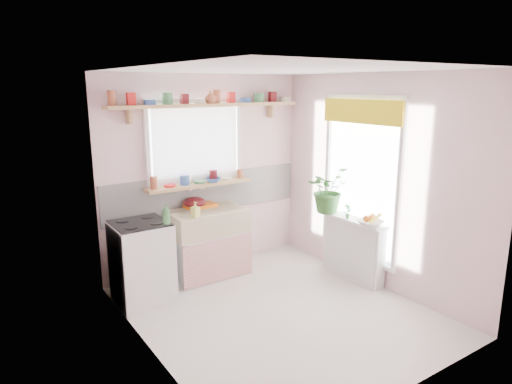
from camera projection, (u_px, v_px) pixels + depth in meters
room at (281, 167)px, 5.61m from camera, size 3.20×3.20×3.20m
sink_unit at (208, 242)px, 5.73m from camera, size 0.95×0.65×1.11m
cooker at (142, 262)px, 5.01m from camera, size 0.58×0.58×0.93m
radiator_ledge at (353, 247)px, 5.65m from camera, size 0.22×0.95×0.78m
windowsill at (200, 185)px, 5.72m from camera, size 1.40×0.22×0.04m
pine_shelf at (209, 105)px, 5.57m from camera, size 2.52×0.24×0.04m
shelf_crockery at (205, 99)px, 5.53m from camera, size 2.47×0.11×0.12m
sill_crockery at (198, 179)px, 5.70m from camera, size 1.35×0.11×0.12m
dish_tray at (199, 205)px, 5.80m from camera, size 0.40×0.31×0.04m
colander at (194, 202)px, 5.75m from camera, size 0.38×0.38×0.13m
jade_plant at (328, 189)px, 5.77m from camera, size 0.65×0.60×0.59m
fruit_bowl at (370, 223)px, 5.24m from camera, size 0.29×0.29×0.07m
herb_pot at (348, 211)px, 5.52m from camera, size 0.10×0.07×0.19m
soap_bottle_sink at (195, 209)px, 5.32m from camera, size 0.11×0.11×0.18m
sill_cup at (187, 180)px, 5.68m from camera, size 0.13×0.13×0.09m
sill_bowl at (213, 180)px, 5.75m from camera, size 0.19×0.19×0.06m
shelf_vase at (210, 97)px, 5.50m from camera, size 0.18×0.18×0.15m
cooker_bottle at (166, 214)px, 4.83m from camera, size 0.11×0.11×0.22m
fruit at (371, 218)px, 5.23m from camera, size 0.20×0.14×0.10m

